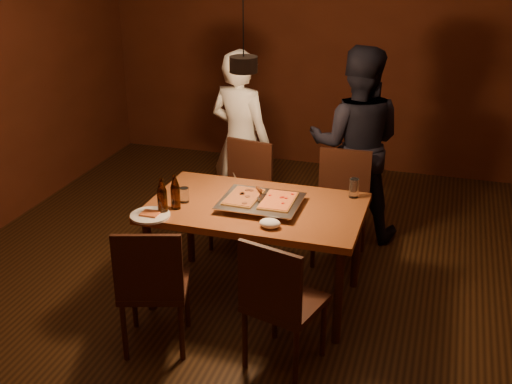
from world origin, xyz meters
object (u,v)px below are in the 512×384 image
(chair_far_right, at_px, (342,196))
(diner_white, at_px, (241,142))
(plate_slice, at_px, (150,215))
(pendant_lamp, at_px, (244,63))
(chair_near_left, at_px, (152,279))
(beer_bottle_a, at_px, (162,196))
(beer_bottle_b, at_px, (175,192))
(chair_near_right, at_px, (278,294))
(diner_dark, at_px, (356,144))
(dining_table, at_px, (256,215))
(chair_far_left, at_px, (244,185))
(pizza_tray, at_px, (261,203))

(chair_far_right, distance_m, diner_white, 1.03)
(plate_slice, bearing_deg, pendant_lamp, 29.24)
(chair_near_left, height_order, beer_bottle_a, beer_bottle_a)
(beer_bottle_a, height_order, beer_bottle_b, beer_bottle_a)
(chair_near_right, relative_size, beer_bottle_b, 2.08)
(diner_white, bearing_deg, diner_dark, -154.78)
(dining_table, height_order, diner_dark, diner_dark)
(beer_bottle_b, bearing_deg, pendant_lamp, 17.71)
(beer_bottle_a, bearing_deg, chair_near_right, -24.68)
(chair_near_right, distance_m, beer_bottle_b, 1.08)
(beer_bottle_a, bearing_deg, chair_far_left, 79.68)
(chair_near_left, xyz_separation_m, diner_white, (-0.05, 1.92, 0.27))
(chair_near_left, relative_size, plate_slice, 1.95)
(pizza_tray, xyz_separation_m, diner_white, (-0.52, 1.13, 0.03))
(chair_near_right, relative_size, pendant_lamp, 0.47)
(chair_near_left, bearing_deg, chair_far_left, 70.06)
(dining_table, bearing_deg, beer_bottle_a, -150.93)
(pendant_lamp, bearing_deg, diner_dark, 67.38)
(chair_far_left, distance_m, diner_dark, 1.01)
(beer_bottle_a, relative_size, diner_dark, 0.15)
(dining_table, xyz_separation_m, chair_far_right, (0.47, 0.84, -0.14))
(chair_far_left, height_order, diner_dark, diner_dark)
(chair_far_left, relative_size, beer_bottle_a, 1.91)
(chair_near_right, height_order, plate_slice, chair_near_right)
(plate_slice, distance_m, pendant_lamp, 1.19)
(chair_far_right, xyz_separation_m, diner_white, (-0.96, 0.28, 0.27))
(chair_near_left, bearing_deg, diner_dark, 48.46)
(plate_slice, relative_size, pendant_lamp, 0.25)
(chair_near_left, bearing_deg, beer_bottle_b, 80.55)
(diner_white, bearing_deg, dining_table, 130.22)
(dining_table, height_order, chair_near_right, chair_near_right)
(chair_far_left, relative_size, pendant_lamp, 0.44)
(beer_bottle_a, height_order, pendant_lamp, pendant_lamp)
(dining_table, distance_m, pendant_lamp, 1.09)
(pizza_tray, height_order, diner_dark, diner_dark)
(pizza_tray, xyz_separation_m, beer_bottle_b, (-0.55, -0.20, 0.10))
(pizza_tray, bearing_deg, plate_slice, -147.52)
(beer_bottle_b, distance_m, diner_dark, 1.79)
(beer_bottle_a, relative_size, pendant_lamp, 0.23)
(beer_bottle_a, relative_size, beer_bottle_b, 1.03)
(chair_far_right, height_order, plate_slice, chair_far_right)
(pizza_tray, relative_size, plate_slice, 2.04)
(chair_far_left, height_order, beer_bottle_b, beer_bottle_b)
(diner_white, relative_size, pendant_lamp, 1.47)
(chair_far_right, bearing_deg, chair_far_left, -1.57)
(beer_bottle_a, xyz_separation_m, beer_bottle_b, (0.05, 0.10, -0.00))
(beer_bottle_b, height_order, diner_white, diner_white)
(chair_far_left, height_order, pendant_lamp, pendant_lamp)
(beer_bottle_a, xyz_separation_m, diner_dark, (1.06, 1.58, -0.04))
(chair_far_right, distance_m, beer_bottle_b, 1.48)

